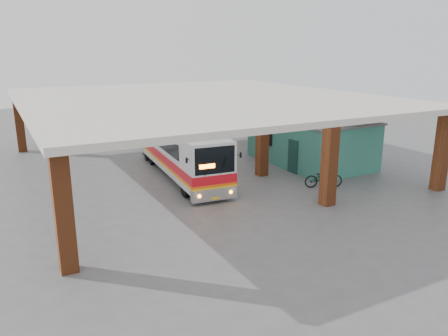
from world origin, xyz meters
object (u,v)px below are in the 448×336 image
red_chair (261,155)px  coach_bus (181,149)px  pedestrian (329,182)px  motorcycle (324,178)px

red_chair → coach_bus: bearing=-148.0°
pedestrian → motorcycle: bearing=-123.2°
pedestrian → red_chair: pedestrian is taller
pedestrian → coach_bus: bearing=-55.9°
coach_bus → pedestrian: coach_bus is taller
coach_bus → motorcycle: (6.11, -5.95, -1.08)m
pedestrian → red_chair: 8.39m
coach_bus → motorcycle: size_ratio=5.37×
motorcycle → red_chair: (0.26, 6.81, -0.18)m
pedestrian → red_chair: size_ratio=2.03×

